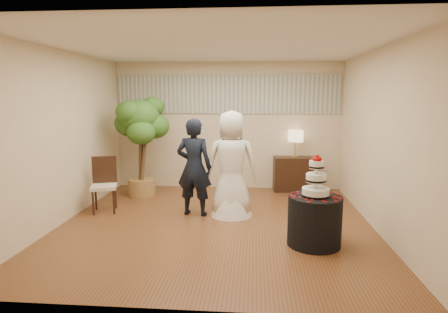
# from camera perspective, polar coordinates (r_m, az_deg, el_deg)

# --- Properties ---
(floor) EXTENTS (5.00, 5.00, 0.00)m
(floor) POSITION_cam_1_polar(r_m,az_deg,el_deg) (6.20, -1.24, -10.21)
(floor) COLOR brown
(floor) RESTS_ON ground
(ceiling) EXTENTS (5.00, 5.00, 0.00)m
(ceiling) POSITION_cam_1_polar(r_m,az_deg,el_deg) (5.89, -1.34, 16.42)
(ceiling) COLOR white
(ceiling) RESTS_ON wall_back
(wall_back) EXTENTS (5.00, 0.06, 2.80)m
(wall_back) POSITION_cam_1_polar(r_m,az_deg,el_deg) (8.36, 0.49, 4.68)
(wall_back) COLOR beige
(wall_back) RESTS_ON ground
(wall_front) EXTENTS (5.00, 0.06, 2.80)m
(wall_front) POSITION_cam_1_polar(r_m,az_deg,el_deg) (3.43, -5.63, -1.93)
(wall_front) COLOR beige
(wall_front) RESTS_ON ground
(wall_left) EXTENTS (0.06, 5.00, 2.80)m
(wall_left) POSITION_cam_1_polar(r_m,az_deg,el_deg) (6.63, -23.36, 2.73)
(wall_left) COLOR beige
(wall_left) RESTS_ON ground
(wall_right) EXTENTS (0.06, 5.00, 2.80)m
(wall_right) POSITION_cam_1_polar(r_m,az_deg,el_deg) (6.15, 22.59, 2.33)
(wall_right) COLOR beige
(wall_right) RESTS_ON ground
(mural_border) EXTENTS (4.90, 0.02, 0.85)m
(mural_border) POSITION_cam_1_polar(r_m,az_deg,el_deg) (8.32, 0.49, 9.48)
(mural_border) COLOR #A9AC9C
(mural_border) RESTS_ON wall_back
(groom) EXTENTS (0.67, 0.49, 1.70)m
(groom) POSITION_cam_1_polar(r_m,az_deg,el_deg) (6.47, -4.57, -1.62)
(groom) COLOR black
(groom) RESTS_ON floor
(bride) EXTENTS (0.92, 0.78, 1.82)m
(bride) POSITION_cam_1_polar(r_m,az_deg,el_deg) (6.42, 1.16, -1.10)
(bride) COLOR white
(bride) RESTS_ON floor
(cake_table) EXTENTS (0.78, 0.78, 0.70)m
(cake_table) POSITION_cam_1_polar(r_m,az_deg,el_deg) (5.41, 13.61, -9.48)
(cake_table) COLOR black
(cake_table) RESTS_ON floor
(wedding_cake) EXTENTS (0.38, 0.38, 0.58)m
(wedding_cake) POSITION_cam_1_polar(r_m,az_deg,el_deg) (5.25, 13.88, -2.85)
(wedding_cake) COLOR white
(wedding_cake) RESTS_ON cake_table
(console) EXTENTS (0.92, 0.46, 0.75)m
(console) POSITION_cam_1_polar(r_m,az_deg,el_deg) (8.33, 10.68, -2.63)
(console) COLOR black
(console) RESTS_ON floor
(table_lamp) EXTENTS (0.29, 0.29, 0.58)m
(table_lamp) POSITION_cam_1_polar(r_m,az_deg,el_deg) (8.22, 10.82, 1.91)
(table_lamp) COLOR #CCB486
(table_lamp) RESTS_ON console
(ficus_tree) EXTENTS (1.35, 1.35, 2.10)m
(ficus_tree) POSITION_cam_1_polar(r_m,az_deg,el_deg) (7.84, -12.59, 1.56)
(ficus_tree) COLOR #32601E
(ficus_tree) RESTS_ON floor
(side_chair) EXTENTS (0.56, 0.57, 0.98)m
(side_chair) POSITION_cam_1_polar(r_m,az_deg,el_deg) (7.02, -17.84, -4.17)
(side_chair) COLOR black
(side_chair) RESTS_ON floor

